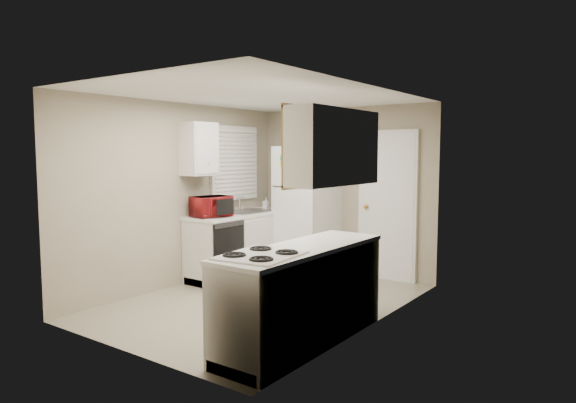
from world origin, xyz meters
The scene contains 19 objects.
floor centered at (0.00, 0.00, 0.00)m, with size 3.80×3.80×0.00m, color #ADA38A.
ceiling centered at (0.00, 0.00, 2.40)m, with size 3.80×3.80×0.00m, color white.
wall_left centered at (-1.40, 0.00, 1.20)m, with size 3.80×3.80×0.00m, color tan.
wall_right centered at (1.40, 0.00, 1.20)m, with size 3.80×3.80×0.00m, color tan.
wall_back centered at (0.00, 1.90, 1.20)m, with size 2.80×2.80×0.00m, color tan.
wall_front centered at (0.00, -1.90, 1.20)m, with size 2.80×2.80×0.00m, color tan.
left_counter centered at (-1.10, 0.90, 0.45)m, with size 0.60×1.80×0.90m, color silver.
dishwasher centered at (-0.81, 0.30, 0.49)m, with size 0.03×0.58×0.72m, color black.
sink centered at (-1.10, 1.05, 0.86)m, with size 0.54×0.74×0.16m, color gray.
microwave centered at (-1.11, 0.29, 1.05)m, with size 0.28×0.50×0.33m, color maroon.
soap_bottle centered at (-1.15, 1.52, 1.00)m, with size 0.08×0.08×0.18m, color white.
window_blinds centered at (-1.36, 1.05, 1.60)m, with size 0.10×0.98×1.08m, color silver.
upper_cabinet_left centered at (-1.25, 0.22, 1.80)m, with size 0.30×0.45×0.70m, color silver.
refrigerator centered at (-0.44, 1.60, 0.92)m, with size 0.76×0.74×1.84m, color white.
cabinet_over_fridge centered at (-0.40, 1.75, 2.00)m, with size 0.70×0.30×0.40m, color silver.
interior_door centered at (0.70, 1.86, 1.02)m, with size 0.86×0.06×2.08m, color white.
right_counter centered at (1.10, -0.80, 0.45)m, with size 0.60×2.00×0.90m, color silver.
stove centered at (1.07, -1.37, 0.41)m, with size 0.55×0.68×0.83m, color white.
upper_cabinet_right centered at (1.25, -0.50, 1.80)m, with size 0.30×1.20×0.70m, color silver.
Camera 1 is at (3.68, -4.62, 1.75)m, focal length 32.00 mm.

